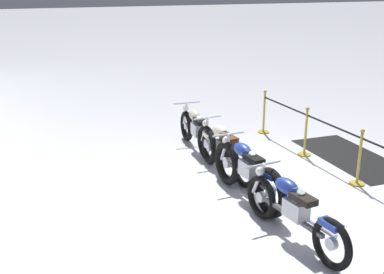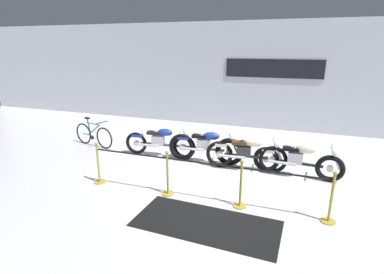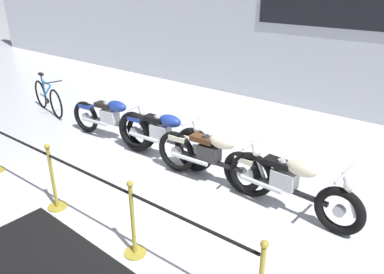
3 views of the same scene
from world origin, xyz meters
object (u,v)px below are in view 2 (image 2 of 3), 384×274
at_px(stanchion_far_right, 330,205).
at_px(motorcycle_cream_2, 246,153).
at_px(motorcycle_blue_1, 205,147).
at_px(floor_banner, 206,223).
at_px(motorcycle_blue_0, 160,142).
at_px(stanchion_mid_right, 240,191).
at_px(motorcycle_cream_3, 298,160).
at_px(bicycle, 94,135).
at_px(stanchion_mid_left, 168,180).
at_px(stanchion_far_left, 153,166).

bearing_deg(stanchion_far_right, motorcycle_cream_2, 134.05).
xyz_separation_m(motorcycle_blue_1, floor_banner, (0.94, -3.00, -0.48)).
bearing_deg(motorcycle_blue_0, stanchion_mid_right, -37.48).
bearing_deg(motorcycle_cream_3, motorcycle_blue_1, 176.80).
bearing_deg(bicycle, stanchion_mid_right, -23.48).
distance_m(motorcycle_blue_0, motorcycle_cream_3, 3.98).
height_order(stanchion_mid_left, stanchion_far_right, same).
xyz_separation_m(motorcycle_blue_1, stanchion_mid_right, (1.42, -2.15, -0.12)).
xyz_separation_m(motorcycle_blue_0, stanchion_far_right, (4.60, -2.21, -0.11)).
distance_m(motorcycle_cream_2, stanchion_mid_left, 2.47).
bearing_deg(bicycle, motorcycle_cream_2, -3.73).
xyz_separation_m(motorcycle_blue_1, stanchion_far_right, (3.14, -2.15, -0.12)).
bearing_deg(stanchion_mid_right, floor_banner, -120.01).
bearing_deg(floor_banner, bicycle, 149.39).
bearing_deg(floor_banner, stanchion_mid_left, 146.42).
distance_m(motorcycle_cream_2, bicycle, 5.20).
height_order(motorcycle_cream_3, floor_banner, motorcycle_cream_3).
bearing_deg(motorcycle_cream_2, stanchion_far_right, -45.95).
height_order(motorcycle_blue_1, stanchion_far_right, stanchion_far_right).
relative_size(stanchion_mid_right, stanchion_far_right, 1.00).
distance_m(motorcycle_blue_1, floor_banner, 3.18).
relative_size(stanchion_mid_left, stanchion_far_right, 1.00).
height_order(stanchion_far_left, stanchion_far_right, same).
xyz_separation_m(motorcycle_blue_1, stanchion_far_left, (-0.58, -2.15, 0.18)).
height_order(motorcycle_blue_1, floor_banner, motorcycle_blue_1).
xyz_separation_m(bicycle, stanchion_mid_left, (3.76, -2.35, -0.03)).
height_order(stanchion_far_left, stanchion_mid_left, same).
xyz_separation_m(motorcycle_cream_2, floor_banner, (-0.26, -2.86, -0.48)).
relative_size(motorcycle_blue_0, stanchion_mid_left, 2.14).
distance_m(motorcycle_cream_3, stanchion_far_right, 2.11).
relative_size(motorcycle_blue_1, stanchion_mid_right, 2.10).
bearing_deg(floor_banner, stanchion_mid_right, 62.35).
bearing_deg(motorcycle_cream_3, bicycle, 177.02).
height_order(bicycle, stanchion_mid_right, stanchion_mid_right).
xyz_separation_m(bicycle, stanchion_far_left, (3.41, -2.35, 0.27)).
xyz_separation_m(stanchion_far_left, stanchion_far_right, (3.72, 0.00, -0.30)).
relative_size(bicycle, stanchion_far_right, 1.62).
relative_size(motorcycle_blue_0, stanchion_far_left, 0.42).
relative_size(motorcycle_cream_2, motorcycle_cream_3, 0.97).
bearing_deg(bicycle, floor_banner, -32.96).
height_order(motorcycle_cream_2, stanchion_far_right, stanchion_far_right).
relative_size(motorcycle_cream_2, stanchion_far_right, 2.08).
height_order(bicycle, stanchion_far_right, stanchion_far_right).
xyz_separation_m(motorcycle_blue_0, stanchion_far_left, (0.88, -2.21, 0.19)).
height_order(motorcycle_cream_2, stanchion_mid_left, stanchion_mid_left).
bearing_deg(motorcycle_blue_1, stanchion_mid_right, -56.55).
bearing_deg(bicycle, stanchion_mid_left, -32.00).
relative_size(motorcycle_cream_2, stanchion_mid_left, 2.08).
xyz_separation_m(motorcycle_blue_1, motorcycle_cream_3, (2.51, -0.14, -0.03)).
bearing_deg(stanchion_mid_right, stanchion_far_right, 0.00).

